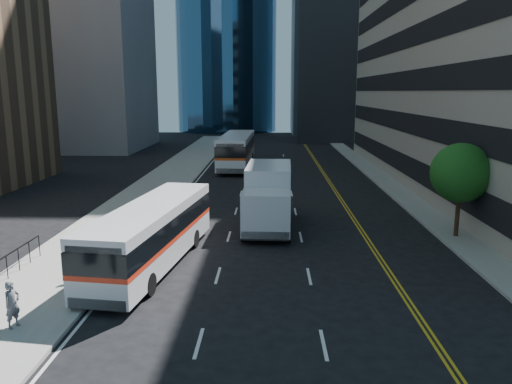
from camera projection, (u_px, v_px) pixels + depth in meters
ground at (300, 294)px, 19.82m from camera, size 160.00×160.00×0.00m
sidewalk_west at (166, 181)px, 44.58m from camera, size 5.00×90.00×0.15m
sidewalk_east at (385, 182)px, 44.06m from camera, size 2.00×90.00×0.15m
midrise_west at (75, 20)px, 68.06m from camera, size 18.00×18.00×35.00m
street_tree at (461, 173)px, 26.70m from camera, size 3.20×3.20×5.10m
bus_front at (153, 233)px, 22.82m from camera, size 3.93×11.40×2.88m
bus_rear at (237, 149)px, 52.86m from camera, size 3.31×13.49×3.46m
box_truck at (268, 196)px, 29.27m from camera, size 2.87×7.64×3.61m
pedestrian at (12, 305)px, 16.60m from camera, size 0.57×0.69×1.61m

